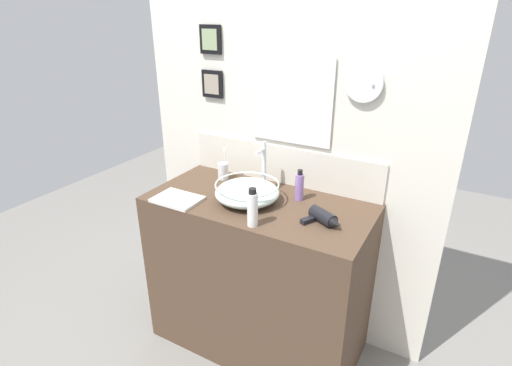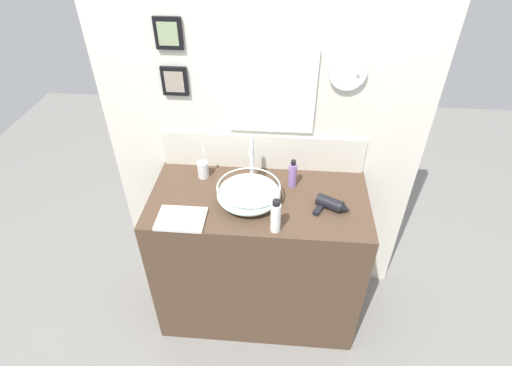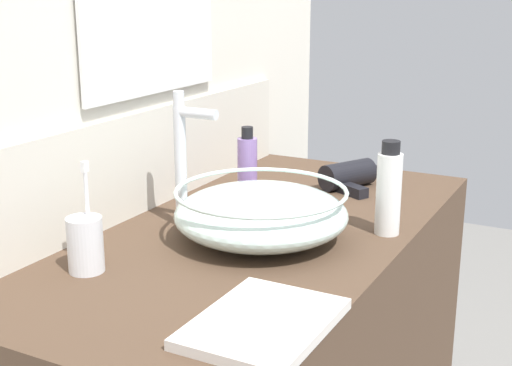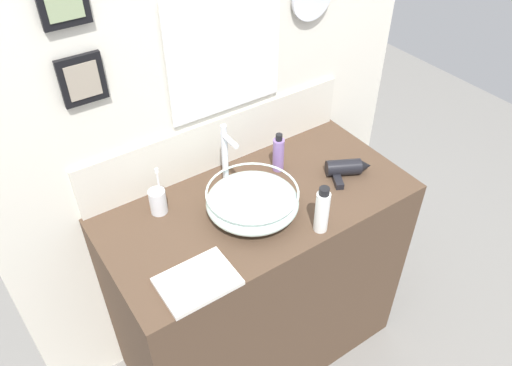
# 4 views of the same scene
# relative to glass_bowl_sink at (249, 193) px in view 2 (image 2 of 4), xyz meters

# --- Properties ---
(ground_plane) EXTENTS (6.00, 6.00, 0.00)m
(ground_plane) POSITION_rel_glass_bowl_sink_xyz_m (0.05, 0.03, -0.98)
(ground_plane) COLOR gray
(vanity_counter) EXTENTS (1.16, 0.57, 0.93)m
(vanity_counter) POSITION_rel_glass_bowl_sink_xyz_m (0.05, 0.03, -0.52)
(vanity_counter) COLOR #4C3828
(vanity_counter) RESTS_ON ground
(back_panel) EXTENTS (1.76, 0.10, 2.30)m
(back_panel) POSITION_rel_glass_bowl_sink_xyz_m (0.05, 0.34, 0.17)
(back_panel) COLOR silver
(back_panel) RESTS_ON ground
(glass_bowl_sink) EXTENTS (0.33, 0.33, 0.10)m
(glass_bowl_sink) POSITION_rel_glass_bowl_sink_xyz_m (0.00, 0.00, 0.00)
(glass_bowl_sink) COLOR silver
(glass_bowl_sink) RESTS_ON vanity_counter
(faucet) EXTENTS (0.02, 0.10, 0.27)m
(faucet) POSITION_rel_glass_bowl_sink_xyz_m (0.00, 0.17, 0.10)
(faucet) COLOR silver
(faucet) RESTS_ON vanity_counter
(hair_drier) EXTENTS (0.20, 0.13, 0.06)m
(hair_drier) POSITION_rel_glass_bowl_sink_xyz_m (0.42, -0.03, -0.02)
(hair_drier) COLOR black
(hair_drier) RESTS_ON vanity_counter
(toothbrush_cup) EXTENTS (0.06, 0.06, 0.19)m
(toothbrush_cup) POSITION_rel_glass_bowl_sink_xyz_m (-0.27, 0.19, -0.00)
(toothbrush_cup) COLOR silver
(toothbrush_cup) RESTS_ON vanity_counter
(spray_bottle) EXTENTS (0.05, 0.05, 0.19)m
(spray_bottle) POSITION_rel_glass_bowl_sink_xyz_m (0.15, -0.20, 0.03)
(spray_bottle) COLOR white
(spray_bottle) RESTS_ON vanity_counter
(soap_dispenser) EXTENTS (0.04, 0.04, 0.17)m
(soap_dispenser) POSITION_rel_glass_bowl_sink_xyz_m (0.22, 0.15, 0.02)
(soap_dispenser) COLOR #8C6BB2
(soap_dispenser) RESTS_ON vanity_counter
(hand_towel) EXTENTS (0.24, 0.18, 0.02)m
(hand_towel) POSITION_rel_glass_bowl_sink_xyz_m (-0.32, -0.17, -0.05)
(hand_towel) COLOR silver
(hand_towel) RESTS_ON vanity_counter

